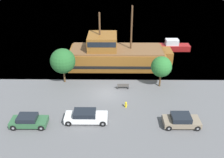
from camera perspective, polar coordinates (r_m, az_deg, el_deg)
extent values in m
plane|color=#5B5B5E|center=(33.06, -1.18, -3.47)|extent=(160.00, 160.00, 0.00)
plane|color=#33566B|center=(74.17, -0.22, 14.73)|extent=(80.00, 80.00, 0.00)
cube|color=brown|center=(40.42, 1.04, 4.90)|extent=(14.96, 5.79, 2.71)
cube|color=black|center=(40.58, 1.03, 4.37)|extent=(14.66, 5.87, 0.45)
cube|color=brown|center=(41.14, 12.42, 5.26)|extent=(1.40, 3.18, 1.90)
cube|color=brown|center=(39.85, 1.05, 6.85)|extent=(14.37, 5.32, 0.25)
cube|color=brown|center=(39.46, -2.23, 8.53)|extent=(4.49, 4.63, 2.23)
cube|color=black|center=(39.35, -2.24, 8.99)|extent=(4.26, 4.69, 0.80)
cylinder|color=#4C331E|center=(38.81, 4.48, 11.58)|extent=(0.28, 0.28, 6.67)
cylinder|color=#4C331E|center=(38.93, -2.83, 10.91)|extent=(0.28, 0.28, 5.67)
cube|color=maroon|center=(48.39, 13.91, 7.04)|extent=(5.81, 1.97, 1.05)
cube|color=silver|center=(47.93, 13.54, 8.22)|extent=(2.32, 1.54, 1.04)
cube|color=black|center=(48.09, 14.36, 8.19)|extent=(0.12, 1.38, 0.83)
cube|color=#2D5B38|center=(28.78, -18.41, -9.26)|extent=(3.94, 1.71, 0.58)
cube|color=black|center=(28.51, -18.80, -8.38)|extent=(2.05, 1.54, 0.50)
cylinder|color=black|center=(27.89, -15.87, -10.70)|extent=(0.70, 0.22, 0.70)
cylinder|color=gray|center=(27.89, -15.87, -10.70)|extent=(0.27, 0.25, 0.27)
cylinder|color=black|center=(29.05, -15.11, -8.81)|extent=(0.70, 0.22, 0.70)
cylinder|color=gray|center=(29.05, -15.11, -8.81)|extent=(0.27, 0.25, 0.27)
cylinder|color=black|center=(28.85, -21.62, -10.31)|extent=(0.70, 0.22, 0.70)
cylinder|color=gray|center=(28.85, -21.62, -10.31)|extent=(0.27, 0.25, 0.27)
cylinder|color=black|center=(29.96, -20.63, -8.52)|extent=(0.70, 0.22, 0.70)
cylinder|color=gray|center=(29.96, -20.63, -8.52)|extent=(0.27, 0.25, 0.27)
cube|color=white|center=(28.07, -5.91, -8.72)|extent=(4.71, 1.75, 0.63)
cube|color=black|center=(27.74, -6.26, -7.76)|extent=(2.45, 1.57, 0.52)
cylinder|color=black|center=(27.45, -2.12, -10.15)|extent=(0.70, 0.22, 0.70)
cylinder|color=gray|center=(27.45, -2.12, -10.15)|extent=(0.26, 0.25, 0.26)
cylinder|color=black|center=(28.69, -1.98, -8.20)|extent=(0.70, 0.22, 0.70)
cylinder|color=gray|center=(28.69, -1.98, -8.20)|extent=(0.26, 0.25, 0.26)
cylinder|color=black|center=(27.86, -9.93, -9.96)|extent=(0.70, 0.22, 0.70)
cylinder|color=gray|center=(27.86, -9.93, -9.96)|extent=(0.26, 0.25, 0.26)
cylinder|color=black|center=(29.08, -9.42, -8.06)|extent=(0.70, 0.22, 0.70)
cylinder|color=gray|center=(29.08, -9.42, -8.06)|extent=(0.26, 0.25, 0.26)
cube|color=#7F705B|center=(28.43, 15.58, -9.36)|extent=(3.93, 1.90, 0.57)
cube|color=black|center=(28.07, 15.50, -8.46)|extent=(2.04, 1.71, 0.55)
cylinder|color=black|center=(28.34, 18.94, -10.60)|extent=(0.65, 0.22, 0.65)
cylinder|color=gray|center=(28.34, 18.94, -10.60)|extent=(0.25, 0.25, 0.25)
cylinder|color=black|center=(29.62, 18.01, -8.54)|extent=(0.65, 0.22, 0.65)
cylinder|color=gray|center=(29.62, 18.01, -8.54)|extent=(0.25, 0.25, 0.25)
cylinder|color=black|center=(27.54, 12.85, -10.88)|extent=(0.65, 0.22, 0.65)
cylinder|color=gray|center=(27.54, 12.85, -10.88)|extent=(0.25, 0.25, 0.25)
cylinder|color=black|center=(28.86, 12.20, -8.74)|extent=(0.65, 0.22, 0.65)
cylinder|color=gray|center=(28.86, 12.20, -8.74)|extent=(0.25, 0.25, 0.25)
cylinder|color=yellow|center=(30.42, 3.19, -6.01)|extent=(0.22, 0.22, 0.56)
sphere|color=yellow|center=(30.22, 3.20, -5.45)|extent=(0.25, 0.25, 0.25)
cylinder|color=yellow|center=(30.39, 2.88, -5.97)|extent=(0.10, 0.09, 0.09)
cylinder|color=yellow|center=(30.41, 3.49, -5.97)|extent=(0.10, 0.09, 0.09)
cube|color=#4C4742|center=(34.12, 2.52, -1.58)|extent=(1.57, 0.45, 0.05)
cube|color=#4C4742|center=(33.83, 2.53, -1.41)|extent=(1.57, 0.06, 0.40)
cube|color=#2D2D2D|center=(34.21, 1.30, -1.90)|extent=(0.12, 0.36, 0.40)
cube|color=#2D2D2D|center=(34.26, 3.72, -1.91)|extent=(0.12, 0.36, 0.40)
cylinder|color=brown|center=(36.18, -10.84, 0.62)|extent=(0.24, 0.24, 1.81)
sphere|color=#235B28|center=(35.15, -11.18, 4.06)|extent=(3.48, 3.48, 3.48)
cylinder|color=brown|center=(35.08, 10.91, -0.30)|extent=(0.24, 0.24, 1.82)
sphere|color=#286B2D|center=(34.15, 11.23, 2.79)|extent=(2.80, 2.80, 2.80)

